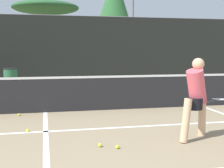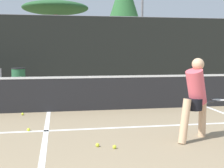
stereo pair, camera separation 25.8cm
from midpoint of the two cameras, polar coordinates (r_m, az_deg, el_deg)
The scene contains 14 objects.
court_service_line at distance 6.54m, azimuth -13.10°, elevation -8.46°, with size 8.25×0.10×0.01m, color white.
court_center_mark at distance 6.27m, azimuth -13.13°, elevation -9.09°, with size 0.10×4.58×0.01m, color white.
net at distance 8.42m, azimuth -13.01°, elevation -1.67°, with size 11.09×0.09×1.07m.
fence_back at distance 15.40m, azimuth -12.81°, elevation 6.10°, with size 24.00×0.06×3.32m.
player_practicing at distance 5.94m, azimuth 14.01°, elevation -1.99°, with size 1.19×0.65×1.50m.
tennis_ball_scattered_2 at distance 5.31m, azimuth -0.38°, elevation -11.41°, with size 0.07×0.07×0.07m, color #D1E033.
tennis_ball_scattered_3 at distance 6.59m, azimuth -16.20°, elevation -8.18°, with size 0.07×0.07×0.07m, color #D1E033.
tennis_ball_scattered_4 at distance 8.21m, azimuth -17.46°, elevation -5.38°, with size 0.07×0.07×0.07m, color #D1E033.
tennis_ball_scattered_6 at distance 5.41m, azimuth -3.53°, elevation -11.10°, with size 0.07×0.07×0.07m, color #D1E033.
trash_bin at distance 13.91m, azimuth -18.52°, elevation 0.95°, with size 0.60×0.60×0.89m.
parked_car at distance 18.17m, azimuth -1.08°, elevation 2.93°, with size 1.72×4.50×1.43m.
tree_west at distance 23.33m, azimuth -12.35°, elevation 13.36°, with size 4.73×4.73×5.10m.
tree_mid at distance 25.94m, azimuth 0.15°, elevation 14.99°, with size 2.98×2.98×7.95m.
building_far at distance 34.96m, azimuth -12.59°, elevation 7.53°, with size 36.00×2.40×5.09m, color gray.
Camera 1 is at (-0.00, -1.19, 1.64)m, focal length 50.00 mm.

